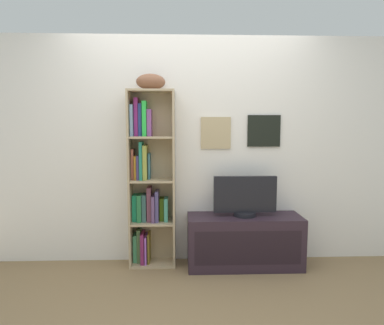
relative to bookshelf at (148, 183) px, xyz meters
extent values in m
cube|color=olive|center=(0.42, -1.01, -0.86)|extent=(5.20, 5.20, 0.04)
cube|color=silver|center=(0.42, 0.12, 0.32)|extent=(4.80, 0.06, 2.31)
cube|color=tan|center=(0.69, 0.08, 0.50)|extent=(0.30, 0.02, 0.32)
cube|color=gray|center=(0.69, 0.08, 0.50)|extent=(0.25, 0.01, 0.27)
cube|color=black|center=(1.18, 0.08, 0.52)|extent=(0.34, 0.02, 0.32)
cube|color=gray|center=(1.18, 0.08, 0.52)|extent=(0.29, 0.01, 0.27)
cube|color=tan|center=(-0.18, -0.03, 0.04)|extent=(0.02, 0.25, 1.75)
cube|color=tan|center=(0.26, -0.03, 0.04)|extent=(0.02, 0.25, 1.75)
cube|color=tan|center=(0.04, 0.09, 0.04)|extent=(0.45, 0.01, 1.75)
cube|color=tan|center=(0.04, -0.03, -0.83)|extent=(0.41, 0.24, 0.02)
cube|color=tan|center=(0.04, -0.03, -0.40)|extent=(0.41, 0.24, 0.02)
cube|color=tan|center=(0.04, -0.03, 0.03)|extent=(0.41, 0.24, 0.02)
cube|color=tan|center=(0.04, -0.03, 0.46)|extent=(0.41, 0.24, 0.02)
cube|color=tan|center=(0.04, -0.03, 0.90)|extent=(0.41, 0.24, 0.02)
cube|color=#52AC76|center=(-0.14, 0.02, -0.68)|extent=(0.04, 0.13, 0.28)
cube|color=#4E7343|center=(-0.10, 0.01, -0.65)|extent=(0.03, 0.15, 0.34)
cube|color=#762151|center=(-0.06, -0.01, -0.66)|extent=(0.03, 0.20, 0.31)
cube|color=#9B55BB|center=(-0.03, -0.01, -0.68)|extent=(0.02, 0.20, 0.28)
cube|color=brown|center=(0.00, 0.00, -0.67)|extent=(0.02, 0.18, 0.30)
cube|color=#1C9263|center=(-0.14, 0.01, -0.26)|extent=(0.04, 0.14, 0.27)
cube|color=#266E3D|center=(-0.09, 0.00, -0.25)|extent=(0.04, 0.17, 0.27)
cube|color=#2E524F|center=(-0.04, 0.01, -0.25)|extent=(0.04, 0.16, 0.27)
cube|color=brown|center=(0.01, 0.01, -0.22)|extent=(0.04, 0.16, 0.35)
cube|color=#5C406B|center=(0.05, -0.01, -0.26)|extent=(0.03, 0.20, 0.26)
cube|color=#4B4273|center=(0.09, -0.01, -0.23)|extent=(0.03, 0.18, 0.31)
cube|color=#354D0E|center=(0.13, 0.02, -0.27)|extent=(0.04, 0.13, 0.23)
cube|color=teal|center=(0.18, 0.01, -0.27)|extent=(0.04, 0.16, 0.23)
cube|color=#B05C4A|center=(-0.15, 0.01, 0.19)|extent=(0.02, 0.15, 0.30)
cube|color=#A7711E|center=(-0.12, 0.00, 0.16)|extent=(0.02, 0.17, 0.24)
cube|color=#3D3164|center=(-0.09, -0.01, 0.16)|extent=(0.02, 0.18, 0.24)
cube|color=#1F795E|center=(-0.06, -0.01, 0.23)|extent=(0.03, 0.19, 0.37)
cube|color=olive|center=(-0.03, -0.01, 0.21)|extent=(0.04, 0.18, 0.34)
cube|color=#3B6D80|center=(0.01, 0.02, 0.17)|extent=(0.02, 0.13, 0.26)
cube|color=#7294B5|center=(-0.15, -0.01, 0.62)|extent=(0.03, 0.19, 0.30)
cube|color=#8D2670|center=(-0.11, 0.02, 0.65)|extent=(0.04, 0.13, 0.38)
cube|color=navy|center=(-0.07, 0.02, 0.63)|extent=(0.03, 0.14, 0.32)
cube|color=green|center=(-0.03, 0.01, 0.64)|extent=(0.04, 0.16, 0.34)
cube|color=#84468D|center=(0.02, 0.01, 0.60)|extent=(0.04, 0.14, 0.26)
ellipsoid|color=brown|center=(0.04, -0.03, 0.99)|extent=(0.31, 0.20, 0.15)
cube|color=#2D1F2A|center=(0.96, -0.10, -0.58)|extent=(1.13, 0.40, 0.52)
cube|color=black|center=(0.96, -0.30, -0.58)|extent=(1.01, 0.01, 0.33)
cylinder|color=black|center=(0.96, -0.10, -0.30)|extent=(0.22, 0.22, 0.04)
cube|color=black|center=(0.96, -0.10, -0.10)|extent=(0.62, 0.04, 0.36)
cube|color=#B2CFEE|center=(0.96, -0.12, -0.10)|extent=(0.58, 0.01, 0.32)
camera|label=1|loc=(0.32, -3.33, 0.56)|focal=31.31mm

